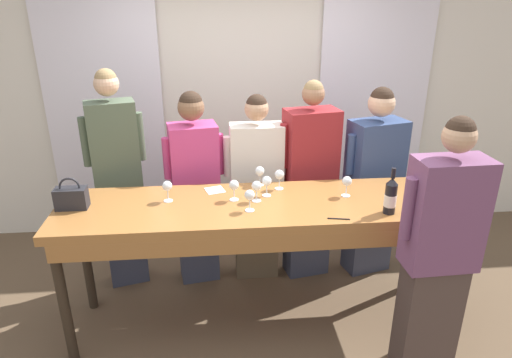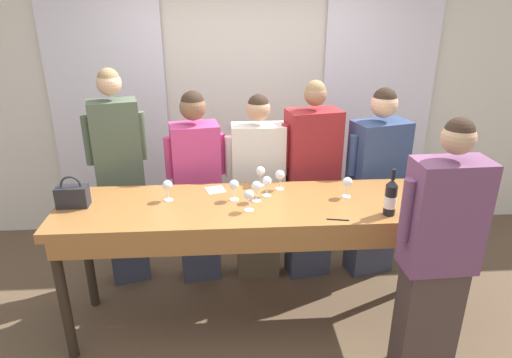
{
  "view_description": "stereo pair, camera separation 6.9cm",
  "coord_description": "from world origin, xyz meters",
  "px_view_note": "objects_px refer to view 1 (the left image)",
  "views": [
    {
      "loc": [
        -0.27,
        -2.87,
        2.39
      ],
      "look_at": [
        0.0,
        0.07,
        1.17
      ],
      "focal_mm": 32.0,
      "sensor_mm": 36.0,
      "label": 1
    },
    {
      "loc": [
        -0.2,
        -2.88,
        2.39
      ],
      "look_at": [
        0.0,
        0.07,
        1.17
      ],
      "focal_mm": 32.0,
      "sensor_mm": 36.0,
      "label": 2
    }
  ],
  "objects_px": {
    "wine_glass_front_right": "(260,172)",
    "wine_glass_center_mid": "(234,186)",
    "handbag": "(71,197)",
    "guest_cream_sweater": "(257,189)",
    "potted_plant": "(421,205)",
    "wine_bottle": "(391,196)",
    "wine_glass_back_left": "(347,182)",
    "tasting_bar": "(257,216)",
    "wine_glass_center_left": "(267,182)",
    "guest_striped_shirt": "(309,182)",
    "wine_glass_front_left": "(257,187)",
    "guest_olive_jacket": "(118,180)",
    "wine_glass_center_right": "(279,175)",
    "guest_navy_coat": "(373,183)",
    "wine_glass_back_mid": "(250,196)",
    "wine_glass_front_mid": "(167,187)",
    "host_pouring": "(438,258)",
    "guest_pink_top": "(195,188)"
  },
  "relations": [
    {
      "from": "guest_striped_shirt",
      "to": "wine_bottle",
      "type": "bearing_deg",
      "value": -68.34
    },
    {
      "from": "guest_olive_jacket",
      "to": "guest_navy_coat",
      "type": "bearing_deg",
      "value": -0.0
    },
    {
      "from": "wine_glass_front_left",
      "to": "guest_olive_jacket",
      "type": "height_order",
      "value": "guest_olive_jacket"
    },
    {
      "from": "wine_glass_center_left",
      "to": "wine_glass_back_left",
      "type": "bearing_deg",
      "value": -5.54
    },
    {
      "from": "wine_glass_front_left",
      "to": "wine_glass_back_mid",
      "type": "height_order",
      "value": "same"
    },
    {
      "from": "wine_bottle",
      "to": "wine_glass_back_mid",
      "type": "height_order",
      "value": "wine_bottle"
    },
    {
      "from": "handbag",
      "to": "wine_glass_front_right",
      "type": "height_order",
      "value": "handbag"
    },
    {
      "from": "tasting_bar",
      "to": "guest_cream_sweater",
      "type": "bearing_deg",
      "value": 85.1
    },
    {
      "from": "handbag",
      "to": "wine_glass_back_left",
      "type": "height_order",
      "value": "handbag"
    },
    {
      "from": "tasting_bar",
      "to": "guest_navy_coat",
      "type": "distance_m",
      "value": 1.27
    },
    {
      "from": "wine_glass_front_right",
      "to": "wine_glass_center_mid",
      "type": "bearing_deg",
      "value": -129.64
    },
    {
      "from": "wine_glass_center_right",
      "to": "guest_striped_shirt",
      "type": "distance_m",
      "value": 0.59
    },
    {
      "from": "tasting_bar",
      "to": "wine_glass_front_right",
      "type": "distance_m",
      "value": 0.39
    },
    {
      "from": "wine_glass_center_mid",
      "to": "guest_cream_sweater",
      "type": "distance_m",
      "value": 0.69
    },
    {
      "from": "wine_glass_front_right",
      "to": "guest_striped_shirt",
      "type": "distance_m",
      "value": 0.62
    },
    {
      "from": "guest_navy_coat",
      "to": "potted_plant",
      "type": "xyz_separation_m",
      "value": [
        0.81,
        0.68,
        -0.58
      ]
    },
    {
      "from": "guest_striped_shirt",
      "to": "guest_cream_sweater",
      "type": "bearing_deg",
      "value": 180.0
    },
    {
      "from": "wine_bottle",
      "to": "guest_navy_coat",
      "type": "xyz_separation_m",
      "value": [
        0.21,
        0.89,
        -0.28
      ]
    },
    {
      "from": "wine_glass_front_mid",
      "to": "wine_glass_front_left",
      "type": "bearing_deg",
      "value": -5.26
    },
    {
      "from": "wine_glass_front_mid",
      "to": "guest_pink_top",
      "type": "bearing_deg",
      "value": 73.79
    },
    {
      "from": "wine_glass_back_left",
      "to": "potted_plant",
      "type": "height_order",
      "value": "wine_glass_back_left"
    },
    {
      "from": "potted_plant",
      "to": "wine_glass_front_right",
      "type": "bearing_deg",
      "value": -150.9
    },
    {
      "from": "guest_navy_coat",
      "to": "host_pouring",
      "type": "height_order",
      "value": "host_pouring"
    },
    {
      "from": "guest_cream_sweater",
      "to": "guest_striped_shirt",
      "type": "bearing_deg",
      "value": -0.0
    },
    {
      "from": "potted_plant",
      "to": "guest_striped_shirt",
      "type": "bearing_deg",
      "value": -153.72
    },
    {
      "from": "wine_glass_back_left",
      "to": "guest_striped_shirt",
      "type": "height_order",
      "value": "guest_striped_shirt"
    },
    {
      "from": "tasting_bar",
      "to": "wine_glass_center_left",
      "type": "relative_size",
      "value": 18.41
    },
    {
      "from": "handbag",
      "to": "wine_glass_center_right",
      "type": "bearing_deg",
      "value": 7.61
    },
    {
      "from": "tasting_bar",
      "to": "wine_glass_front_left",
      "type": "height_order",
      "value": "wine_glass_front_left"
    },
    {
      "from": "wine_glass_center_right",
      "to": "wine_glass_back_left",
      "type": "bearing_deg",
      "value": -20.09
    },
    {
      "from": "guest_olive_jacket",
      "to": "host_pouring",
      "type": "bearing_deg",
      "value": -31.45
    },
    {
      "from": "wine_bottle",
      "to": "guest_olive_jacket",
      "type": "xyz_separation_m",
      "value": [
        -1.94,
        0.89,
        -0.18
      ]
    },
    {
      "from": "host_pouring",
      "to": "wine_glass_center_left",
      "type": "bearing_deg",
      "value": 141.75
    },
    {
      "from": "wine_glass_front_left",
      "to": "guest_cream_sweater",
      "type": "xyz_separation_m",
      "value": [
        0.06,
        0.62,
        -0.29
      ]
    },
    {
      "from": "wine_glass_back_left",
      "to": "guest_olive_jacket",
      "type": "bearing_deg",
      "value": 160.99
    },
    {
      "from": "wine_glass_front_right",
      "to": "wine_glass_center_right",
      "type": "xyz_separation_m",
      "value": [
        0.14,
        -0.08,
        -0.0
      ]
    },
    {
      "from": "wine_glass_front_left",
      "to": "host_pouring",
      "type": "distance_m",
      "value": 1.25
    },
    {
      "from": "handbag",
      "to": "wine_glass_center_right",
      "type": "relative_size",
      "value": 1.48
    },
    {
      "from": "guest_navy_coat",
      "to": "wine_glass_back_mid",
      "type": "bearing_deg",
      "value": -145.8
    },
    {
      "from": "wine_glass_back_mid",
      "to": "guest_cream_sweater",
      "type": "bearing_deg",
      "value": 81.28
    },
    {
      "from": "wine_glass_front_mid",
      "to": "guest_striped_shirt",
      "type": "height_order",
      "value": "guest_striped_shirt"
    },
    {
      "from": "wine_bottle",
      "to": "wine_glass_back_left",
      "type": "bearing_deg",
      "value": 125.69
    },
    {
      "from": "guest_olive_jacket",
      "to": "guest_pink_top",
      "type": "bearing_deg",
      "value": -0.0
    },
    {
      "from": "potted_plant",
      "to": "tasting_bar",
      "type": "bearing_deg",
      "value": -144.31
    },
    {
      "from": "wine_glass_front_mid",
      "to": "handbag",
      "type": "bearing_deg",
      "value": -175.19
    },
    {
      "from": "guest_cream_sweater",
      "to": "potted_plant",
      "type": "relative_size",
      "value": 2.74
    },
    {
      "from": "guest_striped_shirt",
      "to": "potted_plant",
      "type": "xyz_separation_m",
      "value": [
        1.37,
        0.68,
        -0.6
      ]
    },
    {
      "from": "wine_glass_front_left",
      "to": "guest_striped_shirt",
      "type": "distance_m",
      "value": 0.84
    },
    {
      "from": "handbag",
      "to": "wine_glass_front_right",
      "type": "distance_m",
      "value": 1.34
    },
    {
      "from": "guest_pink_top",
      "to": "guest_cream_sweater",
      "type": "relative_size",
      "value": 1.02
    }
  ]
}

